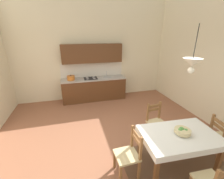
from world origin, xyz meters
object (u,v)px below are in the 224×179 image
(dining_table, at_px, (179,139))
(dining_chair_tv_side, at_px, (129,154))
(pendant_lamp, at_px, (192,63))
(kitchen_cabinetry, at_px, (94,79))
(fruit_bowl, at_px, (182,131))
(dining_chair_kitchen_side, at_px, (156,122))
(dining_chair_window_side, at_px, (221,138))

(dining_table, relative_size, dining_chair_tv_side, 1.63)
(pendant_lamp, bearing_deg, kitchen_cabinetry, 107.90)
(dining_chair_tv_side, relative_size, fruit_bowl, 3.10)
(kitchen_cabinetry, relative_size, dining_chair_tv_side, 2.70)
(dining_table, xyz_separation_m, dining_chair_kitchen_side, (0.06, 0.91, -0.19))
(dining_table, bearing_deg, kitchen_cabinetry, 105.97)
(kitchen_cabinetry, bearing_deg, dining_chair_tv_side, -88.86)
(kitchen_cabinetry, bearing_deg, dining_table, -74.03)
(fruit_bowl, distance_m, pendant_lamp, 1.28)
(dining_chair_window_side, xyz_separation_m, fruit_bowl, (-1.05, 0.01, 0.37))
(dining_chair_kitchen_side, xyz_separation_m, dining_chair_window_side, (1.03, -0.92, 0.00))
(kitchen_cabinetry, relative_size, dining_chair_kitchen_side, 2.70)
(dining_chair_kitchen_side, bearing_deg, dining_chair_window_side, -41.66)
(dining_chair_kitchen_side, relative_size, dining_chair_window_side, 1.00)
(dining_table, bearing_deg, dining_chair_window_side, -0.57)
(dining_chair_kitchen_side, distance_m, pendant_lamp, 1.82)
(dining_chair_tv_side, xyz_separation_m, dining_chair_window_side, (2.10, -0.08, 0.00))
(kitchen_cabinetry, xyz_separation_m, dining_table, (1.08, -3.78, -0.23))
(dining_table, distance_m, dining_chair_kitchen_side, 0.93)
(dining_table, distance_m, fruit_bowl, 0.19)
(kitchen_cabinetry, height_order, fruit_bowl, kitchen_cabinetry)
(kitchen_cabinetry, distance_m, pendant_lamp, 4.03)
(dining_chair_tv_side, bearing_deg, dining_chair_window_side, -2.29)
(kitchen_cabinetry, relative_size, dining_chair_window_side, 2.70)
(pendant_lamp, bearing_deg, dining_chair_kitchen_side, 92.69)
(kitchen_cabinetry, distance_m, dining_table, 3.94)
(fruit_bowl, xyz_separation_m, pendant_lamp, (0.05, 0.13, 1.28))
(dining_table, distance_m, pendant_lamp, 1.47)
(dining_chair_kitchen_side, bearing_deg, pendant_lamp, -87.31)
(dining_chair_kitchen_side, relative_size, pendant_lamp, 1.16)
(dining_chair_window_side, distance_m, pendant_lamp, 1.93)
(dining_chair_tv_side, bearing_deg, fruit_bowl, -4.02)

